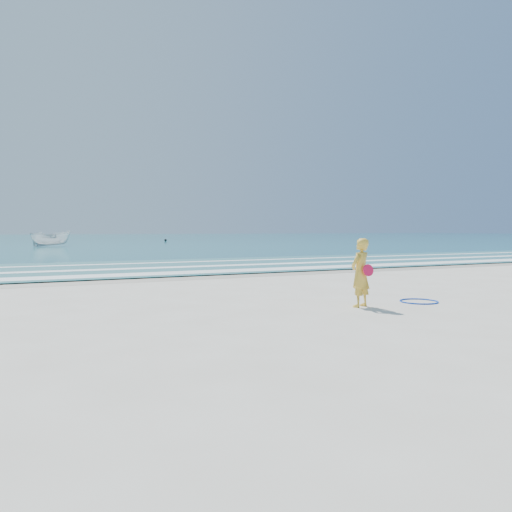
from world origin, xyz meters
name	(u,v)px	position (x,y,z in m)	size (l,w,h in m)	color
ground	(340,312)	(0.00, 0.00, 0.00)	(400.00, 400.00, 0.00)	silver
wet_sand	(198,276)	(0.00, 9.00, 0.00)	(400.00, 2.40, 0.00)	#B2A893
ocean	(47,238)	(0.00, 105.00, 0.02)	(400.00, 190.00, 0.04)	#19727F
shallow	(162,266)	(0.00, 14.00, 0.04)	(400.00, 10.00, 0.01)	#59B7AD
foam_near	(187,272)	(0.00, 10.30, 0.05)	(400.00, 1.40, 0.01)	white
foam_mid	(167,267)	(0.00, 13.20, 0.05)	(400.00, 0.90, 0.01)	white
foam_far	(149,263)	(0.00, 16.50, 0.05)	(400.00, 0.60, 0.01)	white
hoop	(419,301)	(2.60, 0.43, 0.02)	(0.90, 0.90, 0.03)	#0A3BC4
boat	(51,239)	(-2.71, 47.06, 0.84)	(1.55, 4.13, 1.59)	white
buoy	(166,240)	(14.02, 63.62, 0.23)	(0.37, 0.37, 0.37)	black
woman	(360,273)	(0.85, 0.43, 0.77)	(0.66, 0.55, 1.55)	gold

